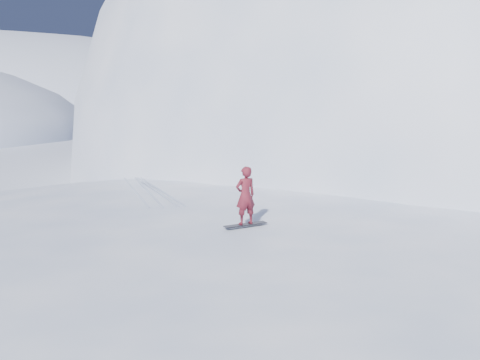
{
  "coord_description": "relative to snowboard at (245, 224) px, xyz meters",
  "views": [
    {
      "loc": [
        -1.46,
        -14.57,
        6.17
      ],
      "look_at": [
        0.85,
        0.71,
        3.5
      ],
      "focal_mm": 40.0,
      "sensor_mm": 36.0,
      "label": 1
    }
  ],
  "objects": [
    {
      "name": "near_ridge",
      "position": [
        0.15,
        3.29,
        -2.41
      ],
      "size": [
        36.0,
        28.0,
        4.8
      ],
      "primitive_type": "ellipsoid",
      "color": "white",
      "rests_on": "ground"
    },
    {
      "name": "board_tracks",
      "position": [
        -2.73,
        5.53,
        0.01
      ],
      "size": [
        2.35,
        5.91,
        0.04
      ],
      "color": "silver",
      "rests_on": "ground"
    },
    {
      "name": "ground",
      "position": [
        -0.85,
        0.29,
        -2.41
      ],
      "size": [
        400.0,
        400.0,
        0.0
      ],
      "primitive_type": "plane",
      "color": "white",
      "rests_on": "ground"
    },
    {
      "name": "summit_peak",
      "position": [
        21.15,
        26.29,
        -2.41
      ],
      "size": [
        60.0,
        56.0,
        56.0
      ],
      "primitive_type": "ellipsoid",
      "color": "white",
      "rests_on": "ground"
    },
    {
      "name": "snowboarder",
      "position": [
        0.0,
        0.0,
        0.82
      ],
      "size": [
        0.69,
        0.56,
        1.63
      ],
      "primitive_type": "imported",
      "rotation": [
        0.0,
        0.0,
        3.47
      ],
      "color": "maroon",
      "rests_on": "snowboard"
    },
    {
      "name": "wind_bumps",
      "position": [
        -1.41,
        2.41,
        -2.41
      ],
      "size": [
        16.0,
        14.4,
        1.0
      ],
      "color": "white",
      "rests_on": "ground"
    },
    {
      "name": "snowboard",
      "position": [
        0.0,
        0.0,
        0.0
      ],
      "size": [
        1.28,
        0.64,
        0.02
      ],
      "primitive_type": "cube",
      "rotation": [
        0.0,
        0.0,
        0.33
      ],
      "color": "black",
      "rests_on": "near_ridge"
    },
    {
      "name": "peak_shoulder",
      "position": [
        9.15,
        20.29,
        -2.41
      ],
      "size": [
        28.0,
        24.0,
        18.0
      ],
      "primitive_type": "ellipsoid",
      "color": "white",
      "rests_on": "ground"
    }
  ]
}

